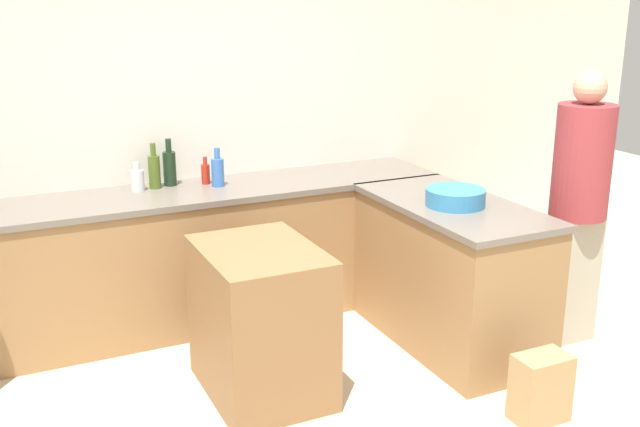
{
  "coord_description": "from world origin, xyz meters",
  "views": [
    {
      "loc": [
        -1.35,
        -2.77,
        2.18
      ],
      "look_at": [
        0.39,
        0.89,
        0.98
      ],
      "focal_mm": 42.0,
      "sensor_mm": 36.0,
      "label": 1
    }
  ],
  "objects_px": {
    "person_at_peninsula": "(579,200)",
    "olive_oil_bottle": "(154,170)",
    "island_table": "(261,321)",
    "wine_bottle_dark": "(170,167)",
    "water_bottle_blue": "(218,171)",
    "hot_sauce_bottle": "(206,173)",
    "vinegar_bottle_clear": "(137,180)",
    "paper_bag": "(541,388)",
    "mixing_bowl": "(455,197)"
  },
  "relations": [
    {
      "from": "island_table",
      "to": "wine_bottle_dark",
      "type": "xyz_separation_m",
      "value": [
        -0.15,
        1.26,
        0.63
      ]
    },
    {
      "from": "water_bottle_blue",
      "to": "olive_oil_bottle",
      "type": "height_order",
      "value": "olive_oil_bottle"
    },
    {
      "from": "water_bottle_blue",
      "to": "vinegar_bottle_clear",
      "type": "bearing_deg",
      "value": 168.56
    },
    {
      "from": "island_table",
      "to": "water_bottle_blue",
      "type": "xyz_separation_m",
      "value": [
        0.13,
        1.1,
        0.61
      ]
    },
    {
      "from": "water_bottle_blue",
      "to": "olive_oil_bottle",
      "type": "bearing_deg",
      "value": 162.28
    },
    {
      "from": "vinegar_bottle_clear",
      "to": "paper_bag",
      "type": "bearing_deg",
      "value": -52.96
    },
    {
      "from": "hot_sauce_bottle",
      "to": "olive_oil_bottle",
      "type": "height_order",
      "value": "olive_oil_bottle"
    },
    {
      "from": "mixing_bowl",
      "to": "olive_oil_bottle",
      "type": "xyz_separation_m",
      "value": [
        -1.55,
        1.2,
        0.07
      ]
    },
    {
      "from": "wine_bottle_dark",
      "to": "hot_sauce_bottle",
      "type": "bearing_deg",
      "value": -14.77
    },
    {
      "from": "vinegar_bottle_clear",
      "to": "olive_oil_bottle",
      "type": "relative_size",
      "value": 0.62
    },
    {
      "from": "hot_sauce_bottle",
      "to": "water_bottle_blue",
      "type": "height_order",
      "value": "water_bottle_blue"
    },
    {
      "from": "vinegar_bottle_clear",
      "to": "person_at_peninsula",
      "type": "xyz_separation_m",
      "value": [
        2.42,
        -1.43,
        -0.07
      ]
    },
    {
      "from": "olive_oil_bottle",
      "to": "paper_bag",
      "type": "distance_m",
      "value": 2.74
    },
    {
      "from": "water_bottle_blue",
      "to": "olive_oil_bottle",
      "type": "distance_m",
      "value": 0.41
    },
    {
      "from": "water_bottle_blue",
      "to": "person_at_peninsula",
      "type": "bearing_deg",
      "value": -34.72
    },
    {
      "from": "vinegar_bottle_clear",
      "to": "olive_oil_bottle",
      "type": "distance_m",
      "value": 0.13
    },
    {
      "from": "island_table",
      "to": "vinegar_bottle_clear",
      "type": "distance_m",
      "value": 1.39
    },
    {
      "from": "hot_sauce_bottle",
      "to": "person_at_peninsula",
      "type": "distance_m",
      "value": 2.42
    },
    {
      "from": "vinegar_bottle_clear",
      "to": "paper_bag",
      "type": "xyz_separation_m",
      "value": [
        1.6,
        -2.12,
        -0.82
      ]
    },
    {
      "from": "water_bottle_blue",
      "to": "wine_bottle_dark",
      "type": "relative_size",
      "value": 0.82
    },
    {
      "from": "wine_bottle_dark",
      "to": "person_at_peninsula",
      "type": "distance_m",
      "value": 2.65
    },
    {
      "from": "mixing_bowl",
      "to": "vinegar_bottle_clear",
      "type": "distance_m",
      "value": 2.04
    },
    {
      "from": "mixing_bowl",
      "to": "hot_sauce_bottle",
      "type": "relative_size",
      "value": 1.95
    },
    {
      "from": "mixing_bowl",
      "to": "water_bottle_blue",
      "type": "bearing_deg",
      "value": 137.07
    },
    {
      "from": "mixing_bowl",
      "to": "hot_sauce_bottle",
      "type": "bearing_deg",
      "value": 135.93
    },
    {
      "from": "island_table",
      "to": "paper_bag",
      "type": "xyz_separation_m",
      "value": [
        1.21,
        -0.91,
        -0.24
      ]
    },
    {
      "from": "mixing_bowl",
      "to": "olive_oil_bottle",
      "type": "distance_m",
      "value": 1.96
    },
    {
      "from": "vinegar_bottle_clear",
      "to": "mixing_bowl",
      "type": "bearing_deg",
      "value": -35.25
    },
    {
      "from": "water_bottle_blue",
      "to": "paper_bag",
      "type": "height_order",
      "value": "water_bottle_blue"
    },
    {
      "from": "island_table",
      "to": "olive_oil_bottle",
      "type": "bearing_deg",
      "value": 102.18
    },
    {
      "from": "mixing_bowl",
      "to": "water_bottle_blue",
      "type": "relative_size",
      "value": 1.39
    },
    {
      "from": "island_table",
      "to": "mixing_bowl",
      "type": "relative_size",
      "value": 2.35
    },
    {
      "from": "hot_sauce_bottle",
      "to": "olive_oil_bottle",
      "type": "bearing_deg",
      "value": 175.14
    },
    {
      "from": "vinegar_bottle_clear",
      "to": "person_at_peninsula",
      "type": "height_order",
      "value": "person_at_peninsula"
    },
    {
      "from": "water_bottle_blue",
      "to": "olive_oil_bottle",
      "type": "relative_size",
      "value": 0.86
    },
    {
      "from": "island_table",
      "to": "water_bottle_blue",
      "type": "relative_size",
      "value": 3.27
    },
    {
      "from": "water_bottle_blue",
      "to": "wine_bottle_dark",
      "type": "distance_m",
      "value": 0.33
    },
    {
      "from": "island_table",
      "to": "olive_oil_bottle",
      "type": "relative_size",
      "value": 2.8
    },
    {
      "from": "mixing_bowl",
      "to": "wine_bottle_dark",
      "type": "height_order",
      "value": "wine_bottle_dark"
    },
    {
      "from": "person_at_peninsula",
      "to": "vinegar_bottle_clear",
      "type": "bearing_deg",
      "value": 149.5
    },
    {
      "from": "island_table",
      "to": "wine_bottle_dark",
      "type": "distance_m",
      "value": 1.41
    },
    {
      "from": "wine_bottle_dark",
      "to": "person_at_peninsula",
      "type": "bearing_deg",
      "value": -34.02
    },
    {
      "from": "person_at_peninsula",
      "to": "hot_sauce_bottle",
      "type": "bearing_deg",
      "value": 144.14
    },
    {
      "from": "person_at_peninsula",
      "to": "olive_oil_bottle",
      "type": "bearing_deg",
      "value": 147.83
    },
    {
      "from": "person_at_peninsula",
      "to": "mixing_bowl",
      "type": "bearing_deg",
      "value": 161.81
    },
    {
      "from": "vinegar_bottle_clear",
      "to": "paper_bag",
      "type": "distance_m",
      "value": 2.77
    },
    {
      "from": "paper_bag",
      "to": "wine_bottle_dark",
      "type": "bearing_deg",
      "value": 122.23
    },
    {
      "from": "paper_bag",
      "to": "person_at_peninsula",
      "type": "bearing_deg",
      "value": 39.92
    },
    {
      "from": "vinegar_bottle_clear",
      "to": "wine_bottle_dark",
      "type": "bearing_deg",
      "value": 13.18
    },
    {
      "from": "hot_sauce_bottle",
      "to": "vinegar_bottle_clear",
      "type": "distance_m",
      "value": 0.46
    }
  ]
}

